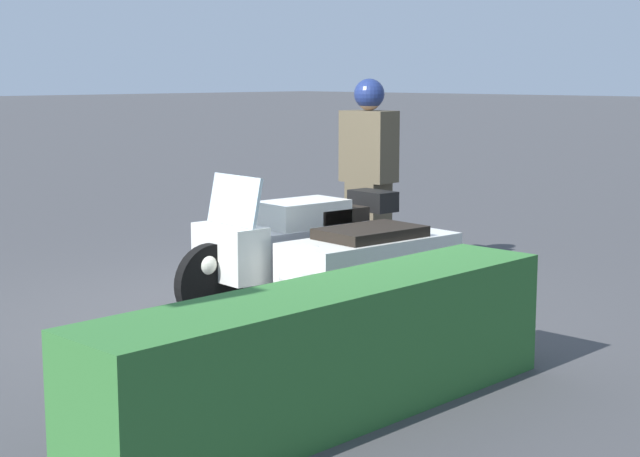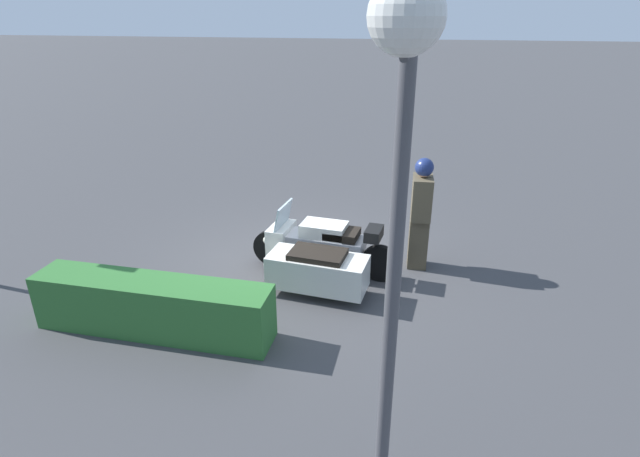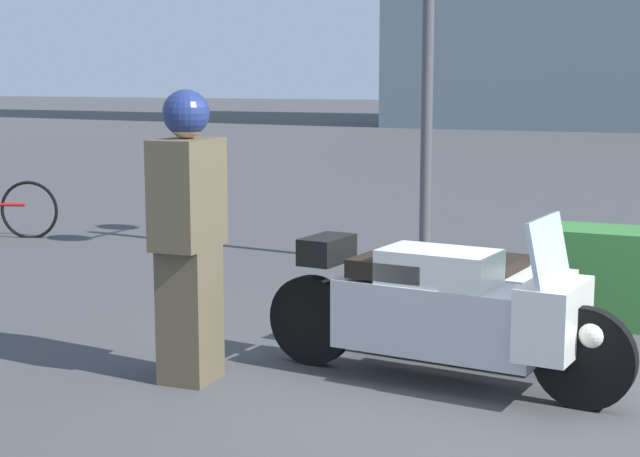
# 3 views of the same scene
# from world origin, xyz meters

# --- Properties ---
(ground_plane) EXTENTS (160.00, 160.00, 0.00)m
(ground_plane) POSITION_xyz_m (0.00, 0.00, 0.00)
(ground_plane) COLOR #424244
(police_motorcycle) EXTENTS (2.51, 1.49, 1.15)m
(police_motorcycle) POSITION_xyz_m (-0.40, 0.43, 0.46)
(police_motorcycle) COLOR black
(police_motorcycle) RESTS_ON ground
(officer_rider) EXTENTS (0.35, 0.54, 1.90)m
(officer_rider) POSITION_xyz_m (-1.97, -0.51, 1.00)
(officer_rider) COLOR brown
(officer_rider) RESTS_ON ground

